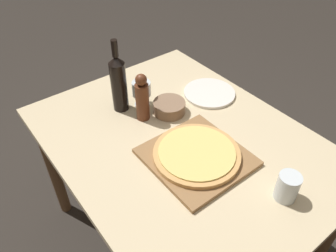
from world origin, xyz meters
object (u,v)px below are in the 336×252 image
(wine_bottle, at_px, (119,82))
(wine_glass, at_px, (141,89))
(pepper_mill, at_px, (142,98))
(pizza, at_px, (197,153))
(small_bowl, at_px, (169,107))

(wine_bottle, distance_m, wine_glass, 0.11)
(wine_glass, bearing_deg, pepper_mill, -121.70)
(pizza, relative_size, wine_glass, 2.75)
(wine_bottle, xyz_separation_m, small_bowl, (0.16, -0.16, -0.11))
(pizza, relative_size, small_bowl, 2.31)
(wine_glass, bearing_deg, small_bowl, -61.48)
(small_bowl, bearing_deg, wine_bottle, 134.78)
(wine_bottle, xyz_separation_m, wine_glass, (0.09, -0.04, -0.06))
(pizza, bearing_deg, small_bowl, 71.88)
(small_bowl, bearing_deg, pepper_mill, 162.08)
(small_bowl, bearing_deg, pizza, -108.12)
(wine_bottle, bearing_deg, pizza, -82.46)
(wine_bottle, height_order, small_bowl, wine_bottle)
(wine_bottle, relative_size, wine_glass, 2.77)
(pizza, height_order, small_bowl, small_bowl)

